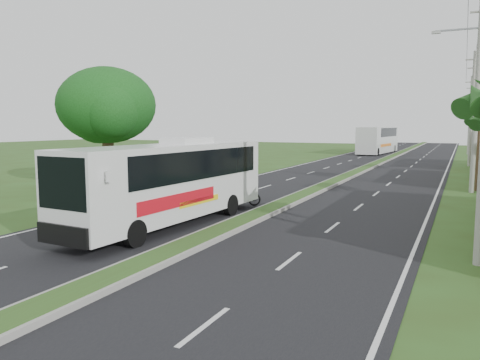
% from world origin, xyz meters
% --- Properties ---
extents(ground, '(180.00, 180.00, 0.00)m').
position_xyz_m(ground, '(0.00, 0.00, 0.00)').
color(ground, '#324A1B').
rests_on(ground, ground).
extents(road_asphalt, '(14.00, 160.00, 0.02)m').
position_xyz_m(road_asphalt, '(0.00, 20.00, 0.01)').
color(road_asphalt, black).
rests_on(road_asphalt, ground).
extents(median_strip, '(1.20, 160.00, 0.18)m').
position_xyz_m(median_strip, '(0.00, 20.00, 0.10)').
color(median_strip, gray).
rests_on(median_strip, ground).
extents(lane_edge_left, '(0.12, 160.00, 0.01)m').
position_xyz_m(lane_edge_left, '(-6.70, 20.00, 0.00)').
color(lane_edge_left, silver).
rests_on(lane_edge_left, ground).
extents(lane_edge_right, '(0.12, 160.00, 0.01)m').
position_xyz_m(lane_edge_right, '(6.70, 20.00, 0.00)').
color(lane_edge_right, silver).
rests_on(lane_edge_right, ground).
extents(shade_tree, '(6.30, 6.00, 7.54)m').
position_xyz_m(shade_tree, '(-12.11, 10.02, 5.03)').
color(shade_tree, '#473321').
rests_on(shade_tree, ground).
extents(utility_pole_b, '(3.20, 0.28, 12.00)m').
position_xyz_m(utility_pole_b, '(8.47, 18.00, 6.26)').
color(utility_pole_b, gray).
rests_on(utility_pole_b, ground).
extents(utility_pole_c, '(1.60, 0.28, 11.00)m').
position_xyz_m(utility_pole_c, '(8.50, 38.00, 5.67)').
color(utility_pole_c, gray).
rests_on(utility_pole_c, ground).
extents(utility_pole_d, '(1.60, 0.28, 10.50)m').
position_xyz_m(utility_pole_d, '(8.50, 58.00, 5.42)').
color(utility_pole_d, gray).
rests_on(utility_pole_d, ground).
extents(coach_bus_main, '(2.84, 10.88, 3.48)m').
position_xyz_m(coach_bus_main, '(-2.41, 2.80, 1.91)').
color(coach_bus_main, white).
rests_on(coach_bus_main, ground).
extents(coach_bus_far, '(3.74, 12.90, 3.71)m').
position_xyz_m(coach_bus_far, '(-2.95, 55.11, 2.10)').
color(coach_bus_far, silver).
rests_on(coach_bus_far, ground).
extents(motorcyclist, '(1.67, 1.04, 2.12)m').
position_xyz_m(motorcyclist, '(-1.71, 8.01, 0.76)').
color(motorcyclist, black).
rests_on(motorcyclist, ground).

